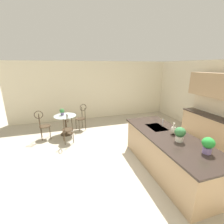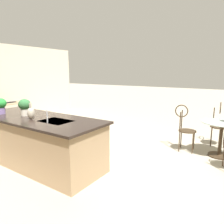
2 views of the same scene
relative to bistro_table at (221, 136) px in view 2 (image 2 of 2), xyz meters
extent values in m
plane|color=#B2A893|center=(2.57, 1.50, -0.45)|extent=(40.00, 40.00, 0.00)
cube|color=tan|center=(2.87, 2.35, -0.01)|extent=(2.70, 0.96, 0.88)
cube|color=#2D231E|center=(2.87, 2.35, 0.45)|extent=(2.80, 1.06, 0.04)
cube|color=#B2B5BA|center=(2.32, 2.35, 0.46)|extent=(0.56, 0.40, 0.03)
cylinder|color=#3D2D1E|center=(0.00, 0.00, -0.43)|extent=(0.44, 0.44, 0.03)
cylinder|color=#3D2D1E|center=(0.00, 0.00, -0.07)|extent=(0.07, 0.07, 0.69)
cylinder|color=#B2C6C1|center=(0.00, 0.00, 0.29)|extent=(0.80, 0.80, 0.01)
cylinder|color=#3D2D1E|center=(-0.02, -0.58, -0.22)|extent=(0.03, 0.03, 0.45)
cylinder|color=#3D2D1E|center=(0.26, -0.55, -0.22)|extent=(0.03, 0.03, 0.45)
cylinder|color=#3D2D1E|center=(0.01, -0.86, -0.22)|extent=(0.03, 0.03, 0.45)
cylinder|color=#3D2D1E|center=(0.29, -0.83, -0.22)|extent=(0.03, 0.03, 0.45)
cylinder|color=#3D2D1E|center=(0.14, -0.70, 0.01)|extent=(0.42, 0.42, 0.02)
cylinder|color=#3D2D1E|center=(0.28, -0.84, 0.23)|extent=(0.03, 0.03, 0.45)
torus|color=#3D2D1E|center=(0.15, -0.85, 0.45)|extent=(0.06, 0.28, 0.28)
cylinder|color=#3D2D1E|center=(-0.13, 0.49, -0.22)|extent=(0.03, 0.03, 0.45)
cylinder|color=#3D2D1E|center=(0.55, -0.11, -0.22)|extent=(0.03, 0.03, 0.45)
cylinder|color=#3D2D1E|center=(0.51, 0.17, -0.22)|extent=(0.03, 0.03, 0.45)
cylinder|color=#3D2D1E|center=(0.83, -0.07, -0.22)|extent=(0.03, 0.03, 0.45)
cylinder|color=#3D2D1E|center=(0.79, 0.21, -0.22)|extent=(0.03, 0.03, 0.45)
cylinder|color=#3D2D1E|center=(0.67, 0.05, 0.01)|extent=(0.43, 0.43, 0.02)
cylinder|color=#3D2D1E|center=(0.83, -0.05, 0.23)|extent=(0.03, 0.03, 0.45)
cylinder|color=#3D2D1E|center=(0.80, 0.20, 0.23)|extent=(0.03, 0.03, 0.45)
torus|color=#3D2D1E|center=(0.82, 0.07, 0.45)|extent=(0.28, 0.07, 0.28)
cylinder|color=#B2B5BA|center=(2.32, 2.53, 0.58)|extent=(0.02, 0.02, 0.22)
cube|color=tan|center=(6.22, 0.44, -0.09)|extent=(0.54, 0.04, 0.71)
cube|color=tan|center=(6.22, 1.02, 0.28)|extent=(0.60, 1.20, 0.03)
cube|color=black|center=(6.24, 0.92, 0.31)|extent=(0.16, 0.44, 0.02)
cube|color=#333335|center=(6.24, 0.92, 0.32)|extent=(0.13, 0.40, 0.01)
cylinder|color=beige|center=(3.17, 2.37, 0.54)|extent=(0.16, 0.16, 0.13)
ellipsoid|color=#306939|center=(3.17, 2.37, 0.69)|extent=(0.23, 0.23, 0.21)
cylinder|color=#7A669E|center=(3.72, 2.54, 0.53)|extent=(0.15, 0.15, 0.12)
ellipsoid|color=#268C35|center=(3.72, 2.54, 0.69)|extent=(0.23, 0.23, 0.21)
ellipsoid|color=#BCB29E|center=(2.82, 2.48, 0.58)|extent=(0.13, 0.13, 0.21)
cylinder|color=#BCB29E|center=(2.82, 2.48, 0.72)|extent=(0.04, 0.04, 0.08)
camera|label=1|loc=(5.67, 0.08, 2.06)|focal=24.88mm
camera|label=2|loc=(-0.47, 4.75, 1.31)|focal=33.76mm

